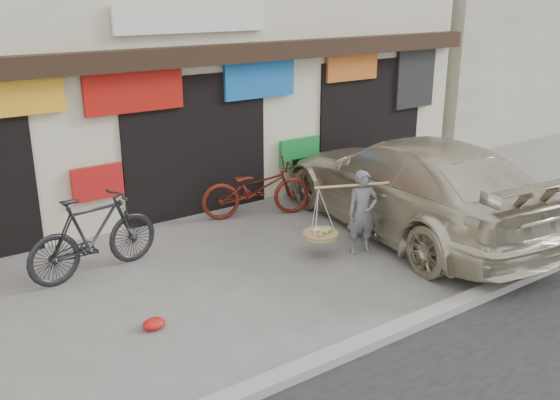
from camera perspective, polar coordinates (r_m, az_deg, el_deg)
ground at (r=9.67m, az=2.59°, el=-6.95°), size 70.00×70.00×0.00m
kerb at (r=8.34m, az=11.20°, el=-11.32°), size 70.00×0.25×0.12m
shophouse_block at (r=14.34m, az=-13.67°, el=15.27°), size 14.00×6.32×7.00m
neighbor_east at (r=23.44m, az=19.15°, el=15.33°), size 12.00×7.00×6.40m
street_vendor at (r=10.34m, az=7.52°, el=-1.49°), size 1.87×1.09×1.42m
bike_1 at (r=9.92m, az=-16.67°, el=-3.05°), size 2.19×0.89×1.28m
bike_2 at (r=11.97m, az=-2.17°, el=1.06°), size 2.26×1.41×1.12m
suv at (r=11.42m, az=11.87°, el=1.37°), size 3.10×6.18×1.72m
red_bag at (r=8.41m, az=-11.46°, el=-11.02°), size 0.31×0.25×0.14m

